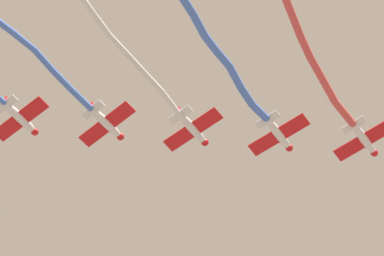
{
  "coord_description": "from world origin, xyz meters",
  "views": [
    {
      "loc": [
        22.72,
        -42.17,
        4.0
      ],
      "look_at": [
        -9.07,
        -9.11,
        81.26
      ],
      "focal_mm": 73.57,
      "sensor_mm": 36.0,
      "label": 1
    }
  ],
  "objects_px": {
    "airplane_right_wing": "(193,129)",
    "airplane_slot": "(107,123)",
    "airplane_lead": "(364,139)",
    "airplane_left_wing": "(278,134)",
    "airplane_trail": "(21,118)"
  },
  "relations": [
    {
      "from": "airplane_lead",
      "to": "airplane_left_wing",
      "type": "distance_m",
      "value": 9.86
    },
    {
      "from": "airplane_slot",
      "to": "airplane_trail",
      "type": "distance_m",
      "value": 9.86
    },
    {
      "from": "airplane_slot",
      "to": "airplane_trail",
      "type": "relative_size",
      "value": 1.0
    },
    {
      "from": "airplane_slot",
      "to": "airplane_right_wing",
      "type": "bearing_deg",
      "value": -46.6
    },
    {
      "from": "airplane_right_wing",
      "to": "airplane_slot",
      "type": "xyz_separation_m",
      "value": [
        -6.71,
        -7.22,
        0.25
      ]
    },
    {
      "from": "airplane_left_wing",
      "to": "airplane_slot",
      "type": "height_order",
      "value": "airplane_slot"
    },
    {
      "from": "airplane_left_wing",
      "to": "airplane_slot",
      "type": "bearing_deg",
      "value": 128.99
    },
    {
      "from": "airplane_left_wing",
      "to": "airplane_right_wing",
      "type": "distance_m",
      "value": 9.86
    },
    {
      "from": "airplane_lead",
      "to": "airplane_trail",
      "type": "distance_m",
      "value": 39.43
    },
    {
      "from": "airplane_left_wing",
      "to": "airplane_right_wing",
      "type": "xyz_separation_m",
      "value": [
        -6.71,
        -7.22,
        0.25
      ]
    },
    {
      "from": "airplane_left_wing",
      "to": "airplane_slot",
      "type": "xyz_separation_m",
      "value": [
        -13.41,
        -14.43,
        0.5
      ]
    },
    {
      "from": "airplane_lead",
      "to": "airplane_right_wing",
      "type": "bearing_deg",
      "value": 129.67
    },
    {
      "from": "airplane_lead",
      "to": "airplane_left_wing",
      "type": "relative_size",
      "value": 1.0
    },
    {
      "from": "airplane_trail",
      "to": "airplane_slot",
      "type": "bearing_deg",
      "value": -48.34
    },
    {
      "from": "airplane_lead",
      "to": "airplane_slot",
      "type": "height_order",
      "value": "airplane_slot"
    }
  ]
}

